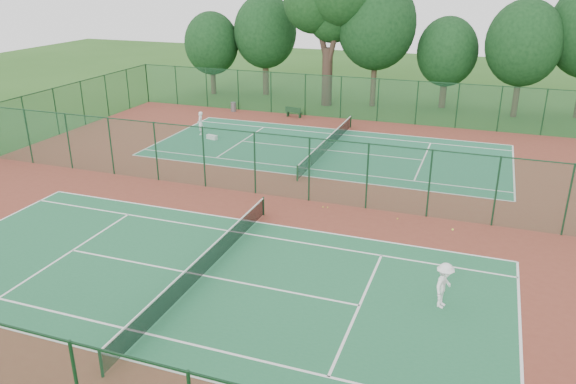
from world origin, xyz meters
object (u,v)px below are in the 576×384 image
Objects in this scene: trash_bin at (233,107)px; bench at (294,112)px; kit_bag at (212,137)px; big_tree at (331,1)px; player_near at (444,285)px; player_far at (200,123)px.

trash_bin is 5.61m from bench.
kit_bag is 17.08m from big_tree.
bench is (5.61, -0.19, 0.05)m from trash_bin.
big_tree is at bearing 83.87° from bench.
big_tree is (-13.14, 30.60, 8.09)m from player_near.
player_far reaches higher than trash_bin.
big_tree reaches higher than player_far.
kit_bag is at bearing -75.21° from trash_bin.
player_near is 2.08× the size of kit_bag.
big_tree reaches higher than player_near.
player_near is 32.27m from trash_bin.
player_near is 26.11m from player_far.
bench is at bearing 82.31° from kit_bag.
player_near is at bearing -28.64° from kit_bag.
bench is 10.27m from big_tree.
player_near reaches higher than kit_bag.
player_far is 2.05× the size of kit_bag.
player_far is at bearing -114.95° from bench.
bench is at bearing 125.70° from player_far.
trash_bin is (-20.12, 25.22, -0.48)m from player_near.
player_near reaches higher than player_far.
player_near is 1.20× the size of bench.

